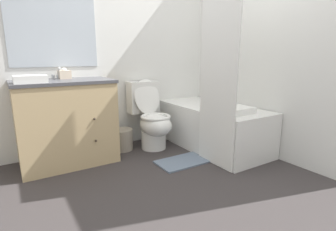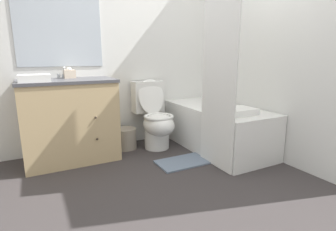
% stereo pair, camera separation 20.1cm
% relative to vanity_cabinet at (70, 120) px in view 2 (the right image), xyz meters
% --- Properties ---
extents(ground_plane, '(14.00, 14.00, 0.00)m').
position_rel_vanity_cabinet_xyz_m(ground_plane, '(0.74, -1.33, -0.44)').
color(ground_plane, '#383333').
extents(wall_back, '(8.00, 0.06, 2.50)m').
position_rel_vanity_cabinet_xyz_m(wall_back, '(0.73, 0.30, 0.81)').
color(wall_back, silver).
rests_on(wall_back, ground_plane).
extents(wall_right, '(0.05, 2.60, 2.50)m').
position_rel_vanity_cabinet_xyz_m(wall_right, '(1.97, -0.53, 0.81)').
color(wall_right, silver).
rests_on(wall_right, ground_plane).
extents(vanity_cabinet, '(0.94, 0.58, 0.86)m').
position_rel_vanity_cabinet_xyz_m(vanity_cabinet, '(0.00, 0.00, 0.00)').
color(vanity_cabinet, tan).
rests_on(vanity_cabinet, ground_plane).
extents(sink_faucet, '(0.14, 0.12, 0.12)m').
position_rel_vanity_cabinet_xyz_m(sink_faucet, '(-0.00, 0.19, 0.46)').
color(sink_faucet, silver).
rests_on(sink_faucet, vanity_cabinet).
extents(toilet, '(0.38, 0.64, 0.82)m').
position_rel_vanity_cabinet_xyz_m(toilet, '(0.96, -0.05, -0.08)').
color(toilet, white).
rests_on(toilet, ground_plane).
extents(bathtub, '(0.67, 1.41, 0.51)m').
position_rel_vanity_cabinet_xyz_m(bathtub, '(1.60, -0.43, -0.18)').
color(bathtub, white).
rests_on(bathtub, ground_plane).
extents(shower_curtain, '(0.01, 0.50, 2.03)m').
position_rel_vanity_cabinet_xyz_m(shower_curtain, '(1.25, -0.87, 0.58)').
color(shower_curtain, white).
rests_on(shower_curtain, ground_plane).
extents(wastebasket, '(0.27, 0.27, 0.25)m').
position_rel_vanity_cabinet_xyz_m(wastebasket, '(0.62, 0.06, -0.32)').
color(wastebasket, gray).
rests_on(wastebasket, ground_plane).
extents(tissue_box, '(0.12, 0.14, 0.11)m').
position_rel_vanity_cabinet_xyz_m(tissue_box, '(0.05, 0.16, 0.47)').
color(tissue_box, beige).
rests_on(tissue_box, vanity_cabinet).
extents(hand_towel_folded, '(0.27, 0.17, 0.07)m').
position_rel_vanity_cabinet_xyz_m(hand_towel_folded, '(-0.30, -0.15, 0.46)').
color(hand_towel_folded, white).
rests_on(hand_towel_folded, vanity_cabinet).
extents(bath_towel_folded, '(0.36, 0.26, 0.06)m').
position_rel_vanity_cabinet_xyz_m(bath_towel_folded, '(1.53, -0.85, 0.10)').
color(bath_towel_folded, white).
rests_on(bath_towel_folded, bathtub).
extents(bath_mat, '(0.57, 0.33, 0.02)m').
position_rel_vanity_cabinet_xyz_m(bath_mat, '(1.02, -0.65, -0.43)').
color(bath_mat, slate).
rests_on(bath_mat, ground_plane).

